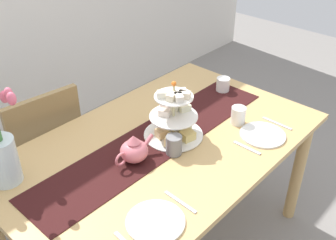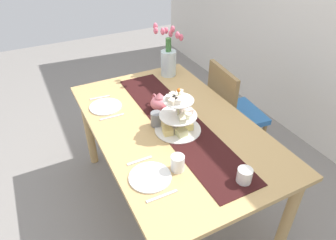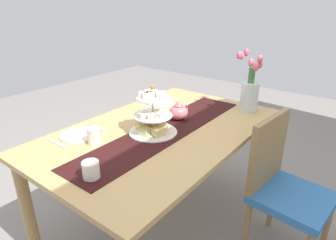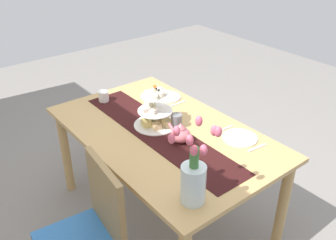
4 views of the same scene
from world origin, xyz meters
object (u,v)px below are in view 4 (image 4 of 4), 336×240
Objects in this scene: cream_jug at (104,96)px; teapot at (181,134)px; dining_table at (163,143)px; dinner_plate_left at (240,138)px; knife_right at (155,91)px; tiered_cake_stand at (155,113)px; tulip_vase at (193,177)px; chair_left at (89,231)px; mug_white_text at (149,97)px; fork_left at (257,148)px; fork_right at (178,104)px; mug_grey at (177,121)px; dinner_plate_right at (166,97)px; knife_left at (224,129)px.

teapot is at bearing -173.52° from cream_jug.
dining_table is at bearing -171.62° from cream_jug.
dinner_plate_left is 0.93m from knife_right.
tulip_vase is (-0.73, 0.31, 0.06)m from tiered_cake_stand.
tulip_vase is (-0.39, -0.42, 0.41)m from chair_left.
mug_white_text reaches higher than cream_jug.
fork_left is at bearing -152.12° from tiered_cake_stand.
dining_table is 10.77× the size of fork_right.
mug_grey is at bearing 24.41° from fork_left.
tulip_vase reaches higher than mug_grey.
fork_right is at bearing -132.61° from cream_jug.
mug_white_text is (0.94, 0.16, 0.04)m from fork_left.
teapot is 0.80m from knife_right.
dining_table is at bearing 139.24° from dinner_plate_right.
teapot is 0.54× the size of tulip_vase.
dinner_plate_right is at bearing 180.00° from knife_right.
fork_left is (-0.15, 0.00, -0.00)m from dinner_plate_left.
cream_jug is at bearing -35.03° from chair_left.
knife_left is (0.29, 0.00, 0.00)m from fork_left.
chair_left is 2.06× the size of tulip_vase.
fork_left is 0.29m from knife_left.
cream_jug is 0.37× the size of dinner_plate_right.
teapot is 0.83m from cream_jug.
cream_jug is at bearing 76.44° from knife_right.
chair_left is at bearing 144.97° from cream_jug.
dinner_plate_left is 2.42× the size of mug_grey.
mug_grey reaches higher than cream_jug.
mug_grey is at bearing -33.08° from tulip_vase.
mug_white_text is (0.43, -0.07, -0.00)m from mug_grey.
teapot is 0.67m from dinner_plate_right.
dinner_plate_right reaches higher than knife_right.
mug_white_text is at bearing -9.82° from mug_grey.
dinner_plate_left is 0.64m from fork_right.
cream_jug is at bearing 25.74° from knife_left.
dining_table is 0.79m from chair_left.
teapot is (-0.19, 0.00, 0.16)m from dining_table.
fork_right is at bearing -35.64° from tulip_vase.
mug_grey is at bearing -73.85° from chair_left.
knife_left and knife_right have the same top height.
cream_jug is 0.37× the size of dinner_plate_left.
knife_left is 0.33m from mug_grey.
knife_right is (0.72, -0.33, -0.06)m from teapot.
teapot reaches higher than fork_right.
knife_left is (0.15, 0.00, -0.00)m from dinner_plate_left.
knife_left reaches higher than dining_table.
teapot reaches higher than dinner_plate_left.
tulip_vase reaches higher than mug_white_text.
teapot is 0.49m from fork_left.
dining_table is 0.66m from cream_jug.
dinner_plate_right is (1.04, -0.64, -0.15)m from tulip_vase.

